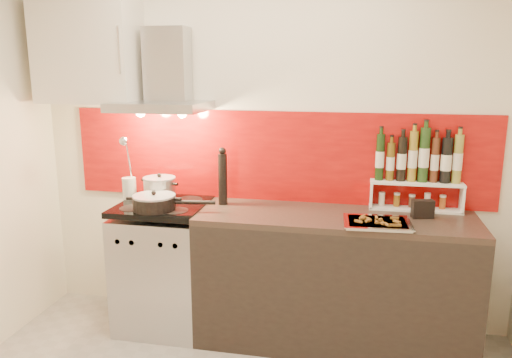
% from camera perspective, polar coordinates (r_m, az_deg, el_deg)
% --- Properties ---
extents(back_wall, '(3.40, 0.02, 2.60)m').
position_cam_1_polar(back_wall, '(3.55, 1.47, 3.93)').
color(back_wall, silver).
rests_on(back_wall, ground).
extents(backsplash, '(3.00, 0.02, 0.64)m').
position_cam_1_polar(backsplash, '(3.54, 2.22, 2.59)').
color(backsplash, '#8A0708').
rests_on(backsplash, back_wall).
extents(range_stove, '(0.60, 0.60, 0.91)m').
position_cam_1_polar(range_stove, '(3.69, -10.41, -9.83)').
color(range_stove, '#B7B7BA').
rests_on(range_stove, ground).
extents(counter, '(1.80, 0.60, 0.90)m').
position_cam_1_polar(counter, '(3.45, 8.85, -11.26)').
color(counter, black).
rests_on(counter, ground).
extents(range_hood, '(0.62, 0.50, 0.61)m').
position_cam_1_polar(range_hood, '(3.55, -10.39, 10.91)').
color(range_hood, '#B7B7BA').
rests_on(range_hood, back_wall).
extents(upper_cabinet, '(0.70, 0.35, 0.72)m').
position_cam_1_polar(upper_cabinet, '(3.77, -18.59, 13.71)').
color(upper_cabinet, beige).
rests_on(upper_cabinet, back_wall).
extents(stock_pot, '(0.23, 0.23, 0.20)m').
position_cam_1_polar(stock_pot, '(3.61, -10.94, -1.09)').
color(stock_pot, '#B7B7BA').
rests_on(stock_pot, range_stove).
extents(saute_pan, '(0.55, 0.29, 0.13)m').
position_cam_1_polar(saute_pan, '(3.39, -11.45, -2.62)').
color(saute_pan, black).
rests_on(saute_pan, range_stove).
extents(utensil_jar, '(0.10, 0.15, 0.47)m').
position_cam_1_polar(utensil_jar, '(3.68, -14.36, -0.26)').
color(utensil_jar, silver).
rests_on(utensil_jar, range_stove).
extents(pepper_mill, '(0.06, 0.06, 0.40)m').
position_cam_1_polar(pepper_mill, '(3.47, -3.83, 0.24)').
color(pepper_mill, black).
rests_on(pepper_mill, counter).
extents(step_shelf, '(0.60, 0.16, 0.56)m').
position_cam_1_polar(step_shelf, '(3.48, 18.12, 0.85)').
color(step_shelf, white).
rests_on(step_shelf, counter).
extents(caddy_box, '(0.14, 0.09, 0.12)m').
position_cam_1_polar(caddy_box, '(3.34, 18.52, -3.27)').
color(caddy_box, black).
rests_on(caddy_box, counter).
extents(baking_tray, '(0.42, 0.33, 0.03)m').
position_cam_1_polar(baking_tray, '(3.13, 13.69, -4.86)').
color(baking_tray, silver).
rests_on(baking_tray, counter).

